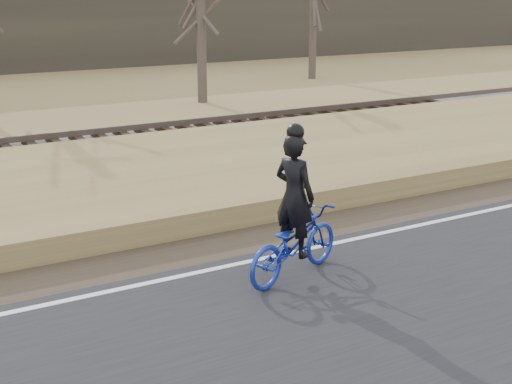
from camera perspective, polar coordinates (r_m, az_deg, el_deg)
cyclist at (r=10.61m, az=3.05°, el=-3.04°), size 2.13×1.35×2.35m
bare_tree_right at (r=27.05m, az=-4.43°, el=13.88°), size 0.36×0.36×6.40m
bare_tree_far_right at (r=34.18m, az=4.63°, el=14.77°), size 0.36×0.36×6.89m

